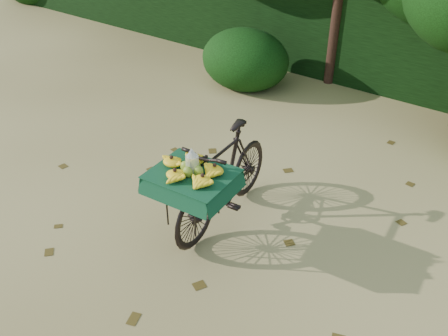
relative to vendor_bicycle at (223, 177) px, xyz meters
The scene contains 4 objects.
ground 1.34m from the vendor_bicycle, 45.56° to the right, with size 80.00×80.00×0.00m, color tan.
vendor_bicycle is the anchor object (origin of this frame).
bush_clumps 3.69m from the vendor_bicycle, 68.65° to the left, with size 8.80×1.70×0.90m, color black, non-canonical shape.
leaf_litter 1.04m from the vendor_bicycle, 14.03° to the right, with size 7.00×7.30×0.01m, color #483713, non-canonical shape.
Camera 1 is at (1.88, -2.63, 3.53)m, focal length 38.00 mm.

